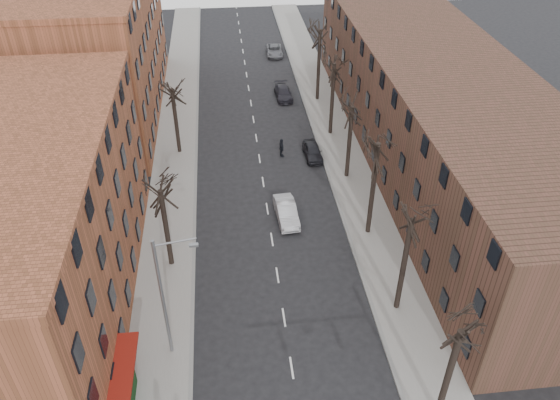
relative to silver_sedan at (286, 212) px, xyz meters
name	(u,v)px	position (x,y,z in m)	size (l,w,h in m)	color
sidewalk_left	(176,147)	(-9.43, 12.55, -0.65)	(4.00, 90.00, 0.15)	gray
sidewalk_right	(336,138)	(6.57, 12.55, -0.65)	(4.00, 90.00, 0.15)	gray
building_left_near	(20,236)	(-17.43, -7.45, 5.27)	(12.00, 26.00, 12.00)	brown
building_left_far	(94,49)	(-17.43, 21.55, 6.27)	(12.00, 28.00, 14.00)	brown
building_right	(438,112)	(14.57, 7.55, 4.27)	(12.00, 50.00, 10.00)	#4E2E24
tree_right_b	(396,308)	(6.17, -10.45, -0.73)	(5.20, 5.20, 10.80)	black
tree_right_c	(367,232)	(6.17, -2.45, -0.73)	(5.20, 5.20, 11.60)	black
tree_right_d	(346,177)	(6.17, 5.55, -0.73)	(5.20, 5.20, 10.00)	black
tree_right_e	(330,134)	(6.17, 13.55, -0.73)	(5.20, 5.20, 10.80)	black
tree_right_f	(317,100)	(6.17, 21.55, -0.73)	(5.20, 5.20, 11.60)	black
tree_left_a	(172,264)	(-9.03, -4.45, -0.73)	(5.20, 5.20, 9.50)	black
tree_left_b	(180,152)	(-9.03, 11.55, -0.73)	(5.20, 5.20, 9.50)	black
streetlight	(165,294)	(-8.45, -12.45, 4.29)	(2.45, 0.22, 9.03)	slate
silver_sedan	(286,212)	(0.00, 0.00, 0.00)	(1.53, 4.40, 1.45)	#B5B6BC
parked_car_near	(313,151)	(3.64, 9.26, -0.06)	(1.56, 3.88, 1.32)	black
parked_car_mid	(283,93)	(2.37, 22.42, -0.10)	(1.76, 4.33, 1.26)	black
parked_car_far	(274,51)	(2.72, 35.66, -0.12)	(2.02, 4.39, 1.22)	slate
pedestrian_crossing	(282,148)	(0.72, 9.72, 0.22)	(1.10, 0.46, 1.88)	black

